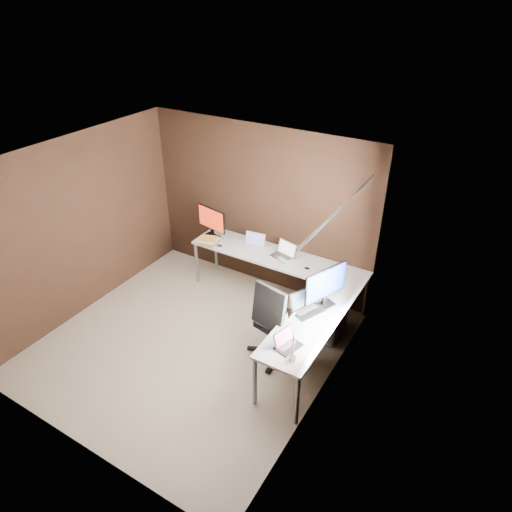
% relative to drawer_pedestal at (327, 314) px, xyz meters
% --- Properties ---
extents(room, '(3.60, 3.60, 2.50)m').
position_rel_drawer_pedestal_xyz_m(room, '(-1.09, -1.08, 0.98)').
color(room, tan).
rests_on(room, ground).
extents(desk, '(2.65, 2.25, 0.73)m').
position_rel_drawer_pedestal_xyz_m(desk, '(-0.59, -0.11, 0.38)').
color(desk, white).
rests_on(desk, ground).
extents(drawer_pedestal, '(0.42, 0.50, 0.60)m').
position_rel_drawer_pedestal_xyz_m(drawer_pedestal, '(0.00, 0.00, 0.00)').
color(drawer_pedestal, white).
rests_on(drawer_pedestal, ground).
extents(monitor_left, '(0.54, 0.20, 0.47)m').
position_rel_drawer_pedestal_xyz_m(monitor_left, '(-2.11, 0.37, 0.70)').
color(monitor_left, black).
rests_on(monitor_left, desk).
extents(monitor_right, '(0.27, 0.60, 0.52)m').
position_rel_drawer_pedestal_xyz_m(monitor_right, '(0.08, -0.37, 0.73)').
color(monitor_right, black).
rests_on(monitor_right, desk).
extents(laptop_white, '(0.33, 0.26, 0.21)m').
position_rel_drawer_pedestal_xyz_m(laptop_white, '(-1.38, 0.40, 0.48)').
color(laptop_white, white).
rests_on(laptop_white, desk).
extents(laptop_silver, '(0.38, 0.31, 0.22)m').
position_rel_drawer_pedestal_xyz_m(laptop_silver, '(-0.87, 0.39, 0.48)').
color(laptop_silver, silver).
rests_on(laptop_silver, desk).
extents(laptop_black_big, '(0.39, 0.45, 0.25)m').
position_rel_drawer_pedestal_xyz_m(laptop_black_big, '(-0.07, -0.56, 0.48)').
color(laptop_black_big, black).
rests_on(laptop_black_big, desk).
extents(laptop_black_small, '(0.27, 0.33, 0.19)m').
position_rel_drawer_pedestal_xyz_m(laptop_black_small, '(0.03, -1.25, 0.47)').
color(laptop_black_small, black).
rests_on(laptop_black_small, desk).
extents(book_stack, '(0.31, 0.27, 0.09)m').
position_rel_drawer_pedestal_xyz_m(book_stack, '(-2.03, 0.15, 0.47)').
color(book_stack, '#987352').
rests_on(book_stack, desk).
extents(mouse_left, '(0.10, 0.08, 0.04)m').
position_rel_drawer_pedestal_xyz_m(mouse_left, '(-1.83, 0.15, 0.45)').
color(mouse_left, black).
rests_on(mouse_left, desk).
extents(mouse_corner, '(0.09, 0.07, 0.03)m').
position_rel_drawer_pedestal_xyz_m(mouse_corner, '(-0.44, 0.25, 0.45)').
color(mouse_corner, black).
rests_on(mouse_corner, desk).
extents(desk_lamp, '(0.18, 0.21, 0.55)m').
position_rel_drawer_pedestal_xyz_m(desk_lamp, '(0.12, -1.35, 0.78)').
color(desk_lamp, slate).
rests_on(desk_lamp, desk).
extents(office_chair, '(0.64, 0.66, 1.14)m').
position_rel_drawer_pedestal_xyz_m(office_chair, '(-0.34, -0.73, 0.03)').
color(office_chair, black).
rests_on(office_chair, ground).
extents(wastebasket, '(0.30, 0.30, 0.31)m').
position_rel_drawer_pedestal_xyz_m(wastebasket, '(-0.15, -0.82, -0.15)').
color(wastebasket, black).
rests_on(wastebasket, ground).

